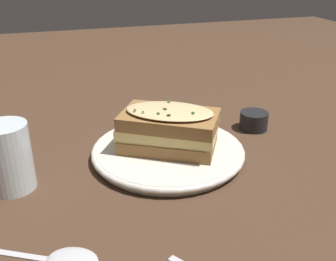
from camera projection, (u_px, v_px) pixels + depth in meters
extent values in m
plane|color=#473021|center=(158.00, 154.00, 0.68)|extent=(2.40, 2.40, 0.00)
cylinder|color=silver|center=(168.00, 152.00, 0.67)|extent=(0.24, 0.24, 0.02)
torus|color=silver|center=(168.00, 150.00, 0.66)|extent=(0.26, 0.26, 0.01)
cube|color=olive|center=(168.00, 141.00, 0.66)|extent=(0.16, 0.18, 0.02)
cube|color=#EAD17A|center=(168.00, 130.00, 0.65)|extent=(0.16, 0.18, 0.02)
cube|color=olive|center=(170.00, 120.00, 0.64)|extent=(0.16, 0.18, 0.02)
ellipsoid|color=beige|center=(170.00, 111.00, 0.63)|extent=(0.14, 0.17, 0.01)
cube|color=#2D6028|center=(135.00, 110.00, 0.62)|extent=(0.00, 0.00, 0.00)
cube|color=#2D6028|center=(143.00, 112.00, 0.61)|extent=(0.00, 0.00, 0.00)
cube|color=#2D6028|center=(158.00, 113.00, 0.61)|extent=(0.01, 0.00, 0.00)
cube|color=#2D6028|center=(169.00, 101.00, 0.66)|extent=(0.01, 0.00, 0.00)
cube|color=#2D6028|center=(169.00, 115.00, 0.60)|extent=(0.01, 0.01, 0.00)
cube|color=#2D6028|center=(193.00, 113.00, 0.61)|extent=(0.01, 0.00, 0.00)
cube|color=#2D6028|center=(165.00, 109.00, 0.63)|extent=(0.01, 0.01, 0.00)
cylinder|color=silver|center=(8.00, 157.00, 0.56)|extent=(0.07, 0.07, 0.10)
cube|color=silver|center=(5.00, 252.00, 0.46)|extent=(0.06, 0.10, 0.00)
ellipsoid|color=silver|center=(72.00, 261.00, 0.44)|extent=(0.07, 0.07, 0.01)
cylinder|color=black|center=(254.00, 121.00, 0.77)|extent=(0.05, 0.05, 0.03)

